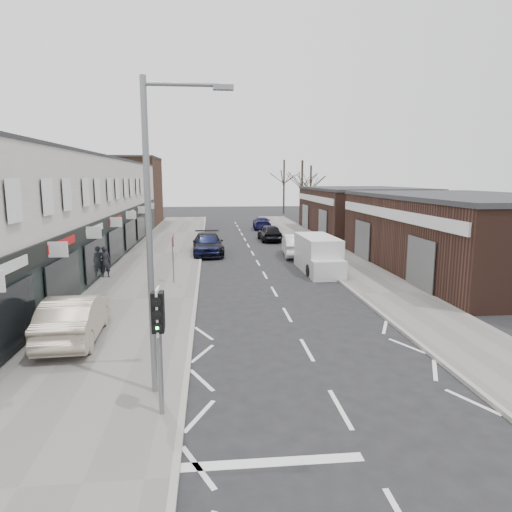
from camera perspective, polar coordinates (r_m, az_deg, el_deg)
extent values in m
plane|color=black|center=(13.97, 8.13, -14.51)|extent=(160.00, 160.00, 0.00)
cube|color=slate|center=(35.00, -11.50, 0.26)|extent=(5.50, 64.00, 0.12)
cube|color=slate|center=(35.94, 8.74, 0.59)|extent=(3.50, 64.00, 0.12)
cube|color=beige|center=(33.56, -23.73, 5.23)|extent=(8.00, 41.00, 7.10)
cube|color=#472C1E|center=(58.31, -16.05, 7.70)|extent=(8.00, 10.00, 8.00)
cube|color=#3B221A|center=(30.85, 24.88, 2.40)|extent=(10.00, 18.00, 4.50)
cube|color=#3B221A|center=(49.05, 13.01, 5.46)|extent=(10.00, 16.00, 4.50)
cylinder|color=slate|center=(11.21, -11.93, -11.92)|extent=(0.12, 0.12, 3.00)
cube|color=silver|center=(10.87, -12.12, -6.77)|extent=(0.05, 0.55, 1.10)
cube|color=black|center=(10.75, -12.20, -6.95)|extent=(0.28, 0.22, 0.95)
sphere|color=#0CE533|center=(10.73, -12.21, -8.67)|extent=(0.18, 0.18, 0.18)
cube|color=black|center=(10.98, -12.06, -6.59)|extent=(0.26, 0.20, 0.90)
cylinder|color=slate|center=(11.77, -13.19, 1.69)|extent=(0.16, 0.16, 8.00)
cylinder|color=slate|center=(11.78, -9.32, 20.40)|extent=(1.80, 0.10, 0.10)
cube|color=slate|center=(11.76, -4.12, 20.27)|extent=(0.50, 0.22, 0.12)
cylinder|color=slate|center=(24.82, -10.32, -0.49)|extent=(0.07, 0.07, 2.50)
cube|color=white|center=(24.72, -10.25, 0.88)|extent=(0.04, 0.45, 0.25)
cube|color=silver|center=(28.53, 7.67, 0.32)|extent=(2.07, 4.79, 2.17)
cube|color=silver|center=(25.97, 9.06, -1.82)|extent=(1.93, 0.87, 1.14)
cylinder|color=black|center=(26.88, 6.62, -1.81)|extent=(0.23, 0.72, 0.72)
cylinder|color=black|center=(27.30, 10.24, -1.72)|extent=(0.23, 0.72, 0.72)
cylinder|color=black|center=(30.07, 5.28, -0.55)|extent=(0.23, 0.72, 0.72)
cylinder|color=black|center=(30.45, 8.54, -0.48)|extent=(0.23, 0.72, 0.72)
imported|color=tan|center=(17.25, -21.75, -7.11)|extent=(1.98, 4.95, 1.60)
imported|color=black|center=(27.34, -18.37, -0.66)|extent=(0.66, 0.44, 1.79)
imported|color=#12173A|center=(34.19, -6.04, 1.48)|extent=(2.05, 4.88, 1.65)
imported|color=black|center=(34.52, -6.03, 1.52)|extent=(2.45, 5.63, 1.61)
imported|color=silver|center=(33.72, 4.96, 1.37)|extent=(2.13, 5.09, 1.64)
imported|color=black|center=(41.78, 1.72, 2.95)|extent=(1.96, 4.56, 1.53)
imported|color=#171542|center=(51.44, 0.73, 4.14)|extent=(2.15, 4.80, 1.36)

